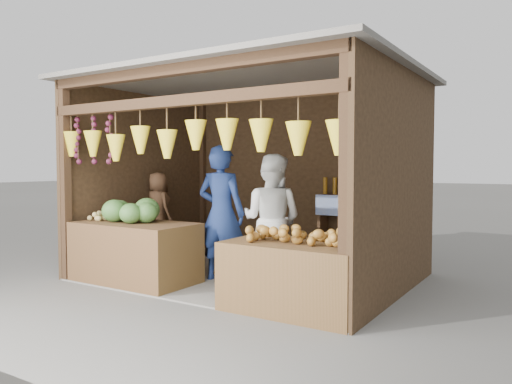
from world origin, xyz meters
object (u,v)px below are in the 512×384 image
Objects in this scene: counter_left at (135,253)px; man_standing at (221,214)px; woman_standing at (272,220)px; vendor_seated at (158,208)px; counter_right at (296,277)px.

man_standing reaches higher than counter_left.
woman_standing is at bearing 28.68° from counter_left.
vendor_seated is at bearing -23.04° from man_standing.
counter_right is at bearing -0.42° from counter_left.
woman_standing is (0.64, 0.19, -0.06)m from man_standing.
vendor_seated is (-2.09, 0.18, 0.05)m from woman_standing.
vendor_seated is at bearing -11.24° from woman_standing.
man_standing is at bearing 155.17° from counter_right.
counter_left is at bearing 133.85° from vendor_seated.
counter_left is 1.80m from woman_standing.
man_standing is at bearing 10.32° from woman_standing.
man_standing is 1.50m from vendor_seated.
counter_left is 0.90× the size of man_standing.
woman_standing is at bearing -169.95° from vendor_seated.
woman_standing is (-0.80, 0.85, 0.47)m from counter_right.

